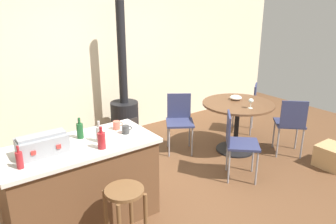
{
  "coord_description": "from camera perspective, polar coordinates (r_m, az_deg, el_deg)",
  "views": [
    {
      "loc": [
        -2.17,
        -2.65,
        2.21
      ],
      "look_at": [
        0.15,
        0.53,
        0.87
      ],
      "focal_mm": 35.29,
      "sensor_mm": 36.0,
      "label": 1
    }
  ],
  "objects": [
    {
      "name": "wooden_stool",
      "position": [
        3.02,
        -7.42,
        -16.01
      ],
      "size": [
        0.34,
        0.34,
        0.68
      ],
      "color": "brown",
      "rests_on": "ground_plane"
    },
    {
      "name": "folding_chair_near",
      "position": [
        5.12,
        20.44,
        -1.64
      ],
      "size": [
        0.57,
        0.57,
        0.88
      ],
      "color": "navy",
      "rests_on": "ground_plane"
    },
    {
      "name": "bottle_3",
      "position": [
        3.44,
        -14.97,
        -3.08
      ],
      "size": [
        0.07,
        0.07,
        0.22
      ],
      "color": "#194C23",
      "rests_on": "kitchen_island"
    },
    {
      "name": "kitchen_island",
      "position": [
        3.52,
        -14.67,
        -11.99
      ],
      "size": [
        1.51,
        0.72,
        0.88
      ],
      "color": "brown",
      "rests_on": "ground_plane"
    },
    {
      "name": "serving_bowl",
      "position": [
        5.13,
        11.62,
        2.46
      ],
      "size": [
        0.18,
        0.18,
        0.07
      ],
      "primitive_type": "ellipsoid",
      "color": "white",
      "rests_on": "dining_table"
    },
    {
      "name": "wine_glass",
      "position": [
        4.75,
        14.14,
        1.85
      ],
      "size": [
        0.07,
        0.07,
        0.14
      ],
      "color": "silver",
      "rests_on": "dining_table"
    },
    {
      "name": "ground_plane",
      "position": [
        4.08,
        2.71,
        -14.05
      ],
      "size": [
        8.8,
        8.8,
        0.0
      ],
      "primitive_type": "plane",
      "color": "brown"
    },
    {
      "name": "cardboard_box",
      "position": [
        5.16,
        26.5,
        -6.83
      ],
      "size": [
        0.4,
        0.38,
        0.3
      ],
      "primitive_type": "cube",
      "rotation": [
        0.0,
        0.0,
        0.02
      ],
      "color": "tan",
      "rests_on": "ground_plane"
    },
    {
      "name": "toolbox",
      "position": [
        3.19,
        -20.86,
        -5.31
      ],
      "size": [
        0.44,
        0.22,
        0.19
      ],
      "color": "gray",
      "rests_on": "kitchen_island"
    },
    {
      "name": "bottle_1",
      "position": [
        3.16,
        -11.41,
        -4.77
      ],
      "size": [
        0.08,
        0.08,
        0.22
      ],
      "color": "maroon",
      "rests_on": "kitchen_island"
    },
    {
      "name": "folding_chair_far",
      "position": [
        5.86,
        13.5,
        1.35
      ],
      "size": [
        0.56,
        0.56,
        0.85
      ],
      "color": "navy",
      "rests_on": "ground_plane"
    },
    {
      "name": "bottle_2",
      "position": [
        3.31,
        -11.79,
        -3.69
      ],
      "size": [
        0.06,
        0.06,
        0.22
      ],
      "color": "#B7B2AD",
      "rests_on": "kitchen_island"
    },
    {
      "name": "bottle_0",
      "position": [
        3.01,
        -24.27,
        -7.52
      ],
      "size": [
        0.06,
        0.06,
        0.2
      ],
      "color": "maroon",
      "rests_on": "kitchen_island"
    },
    {
      "name": "folding_chair_left",
      "position": [
        4.99,
        1.99,
        -1.07
      ],
      "size": [
        0.55,
        0.55,
        0.87
      ],
      "color": "navy",
      "rests_on": "ground_plane"
    },
    {
      "name": "cup_0",
      "position": [
        3.61,
        -8.84,
        -2.27
      ],
      "size": [
        0.11,
        0.08,
        0.09
      ],
      "color": "#DB6651",
      "rests_on": "kitchen_island"
    },
    {
      "name": "dining_table",
      "position": [
        5.04,
        11.9,
        -0.39
      ],
      "size": [
        1.05,
        1.05,
        0.77
      ],
      "color": "black",
      "rests_on": "ground_plane"
    },
    {
      "name": "wood_stove",
      "position": [
        5.3,
        -7.52,
        0.15
      ],
      "size": [
        0.44,
        0.45,
        2.21
      ],
      "color": "black",
      "rests_on": "ground_plane"
    },
    {
      "name": "back_wall",
      "position": [
        5.46,
        -12.43,
        9.32
      ],
      "size": [
        8.0,
        0.1,
        2.7
      ],
      "primitive_type": "cube",
      "color": "beige",
      "rests_on": "ground_plane"
    },
    {
      "name": "folding_chair_right",
      "position": [
        4.28,
        11.88,
        -4.85
      ],
      "size": [
        0.57,
        0.57,
        0.87
      ],
      "color": "navy",
      "rests_on": "ground_plane"
    },
    {
      "name": "cup_1",
      "position": [
        3.48,
        -7.3,
        -3.01
      ],
      "size": [
        0.11,
        0.08,
        0.09
      ],
      "color": "#383838",
      "rests_on": "kitchen_island"
    }
  ]
}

